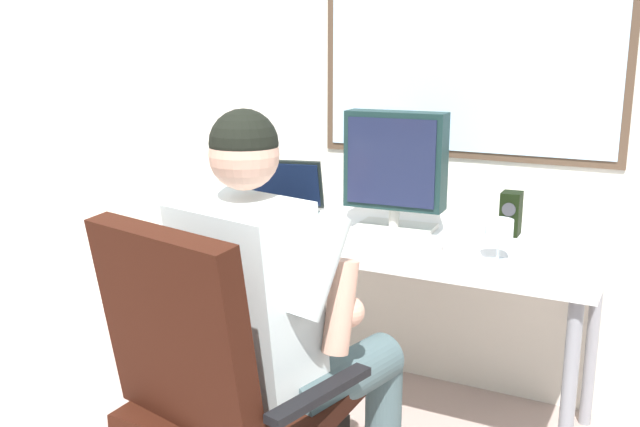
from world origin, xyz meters
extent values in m
cube|color=silver|center=(0.00, 2.31, 1.27)|extent=(5.94, 0.06, 2.54)
cube|color=#4C3828|center=(0.29, 2.27, 1.50)|extent=(1.22, 0.01, 1.02)
cube|color=silver|center=(0.29, 2.27, 1.50)|extent=(1.16, 0.02, 0.96)
cylinder|color=gray|center=(-0.63, 1.59, 0.36)|extent=(0.05, 0.05, 0.71)
cylinder|color=gray|center=(0.85, 1.59, 0.36)|extent=(0.05, 0.05, 0.71)
cylinder|color=gray|center=(-0.63, 2.18, 0.36)|extent=(0.05, 0.05, 0.71)
cylinder|color=gray|center=(0.85, 2.18, 0.36)|extent=(0.05, 0.05, 0.71)
cube|color=silver|center=(0.11, 1.89, 0.74)|extent=(1.61, 0.72, 0.04)
cube|color=black|center=(0.05, 1.02, 0.44)|extent=(0.53, 0.53, 0.06)
cube|color=black|center=(0.00, 0.79, 0.74)|extent=(0.52, 0.25, 0.54)
cube|color=black|center=(0.33, 0.96, 0.57)|extent=(0.13, 0.37, 0.02)
cube|color=black|center=(-0.23, 1.08, 0.57)|extent=(0.13, 0.37, 0.02)
cylinder|color=#44585C|center=(0.25, 1.23, 0.47)|extent=(0.24, 0.47, 0.15)
cylinder|color=#44585C|center=(0.30, 1.45, 0.23)|extent=(0.12, 0.12, 0.47)
cylinder|color=#44585C|center=(-0.06, 1.30, 0.47)|extent=(0.24, 0.47, 0.15)
cylinder|color=#44585C|center=(-0.01, 1.52, 0.23)|extent=(0.12, 0.12, 0.47)
cube|color=silver|center=(0.05, 1.05, 0.75)|extent=(0.43, 0.36, 0.58)
sphere|color=tan|center=(0.05, 1.05, 1.15)|extent=(0.19, 0.19, 0.19)
sphere|color=black|center=(0.05, 1.05, 1.18)|extent=(0.19, 0.19, 0.19)
cylinder|color=silver|center=(0.28, 1.05, 0.87)|extent=(0.13, 0.23, 0.29)
cylinder|color=tan|center=(0.29, 1.14, 0.74)|extent=(0.10, 0.13, 0.27)
sphere|color=tan|center=(0.30, 1.18, 0.71)|extent=(0.09, 0.09, 0.09)
cylinder|color=silver|center=(-0.15, 1.15, 0.87)|extent=(0.13, 0.21, 0.29)
cylinder|color=tan|center=(-0.12, 1.28, 0.83)|extent=(0.09, 0.10, 0.26)
sphere|color=tan|center=(-0.10, 1.37, 0.89)|extent=(0.09, 0.09, 0.09)
cube|color=beige|center=(0.15, 1.89, 0.77)|extent=(0.30, 0.24, 0.02)
cylinder|color=beige|center=(0.15, 1.89, 0.81)|extent=(0.04, 0.04, 0.07)
cube|color=#142A28|center=(0.15, 1.89, 1.03)|extent=(0.37, 0.13, 0.35)
cube|color=#191E38|center=(0.16, 1.83, 1.03)|extent=(0.33, 0.03, 0.31)
cube|color=black|center=(-0.35, 1.85, 0.77)|extent=(0.38, 0.29, 0.02)
cube|color=black|center=(-0.35, 1.85, 0.78)|extent=(0.34, 0.26, 0.00)
cube|color=black|center=(-0.38, 1.99, 0.88)|extent=(0.35, 0.15, 0.21)
cube|color=#0F1933|center=(-0.38, 1.98, 0.87)|extent=(0.32, 0.13, 0.18)
cylinder|color=silver|center=(0.59, 1.70, 0.76)|extent=(0.06, 0.06, 0.00)
cylinder|color=silver|center=(0.59, 1.70, 0.80)|extent=(0.01, 0.01, 0.07)
cylinder|color=silver|center=(0.59, 1.70, 0.86)|extent=(0.09, 0.09, 0.06)
cylinder|color=#4E101C|center=(0.59, 1.70, 0.85)|extent=(0.08, 0.08, 0.03)
cube|color=black|center=(0.55, 2.04, 0.84)|extent=(0.07, 0.09, 0.16)
cylinder|color=#333338|center=(0.55, 1.99, 0.86)|extent=(0.05, 0.01, 0.05)
cylinder|color=beige|center=(0.44, 1.71, 0.80)|extent=(0.07, 0.07, 0.09)
camera|label=1|loc=(1.09, -0.51, 1.43)|focal=39.78mm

